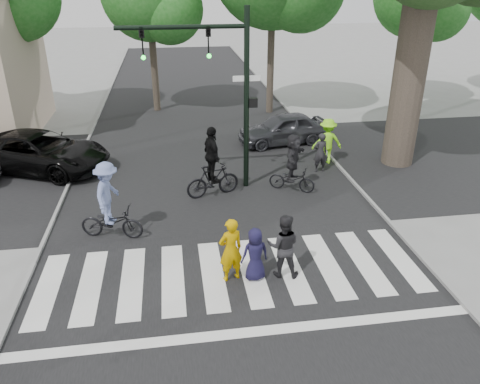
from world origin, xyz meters
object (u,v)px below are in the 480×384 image
object	(u,v)px
cyclist_mid	(212,168)
pedestrian_woman	(231,250)
car_suv	(40,152)
traffic_signal	(220,76)
pedestrian_child	(255,254)
pedestrian_adult	(284,246)
cyclist_left	(110,206)
car_grey	(283,128)
cyclist_right	(293,166)

from	to	relation	value
cyclist_mid	pedestrian_woman	bearing A→B (deg)	-90.34
cyclist_mid	car_suv	world-z (taller)	cyclist_mid
traffic_signal	car_suv	size ratio (longest dim) A/B	1.13
pedestrian_woman	cyclist_mid	world-z (taller)	cyclist_mid
pedestrian_child	pedestrian_adult	distance (m)	0.73
pedestrian_adult	cyclist_mid	bearing A→B (deg)	-61.07
pedestrian_child	cyclist_left	xyz separation A→B (m)	(-3.67, 2.57, 0.30)
pedestrian_woman	pedestrian_adult	bearing A→B (deg)	162.64
pedestrian_adult	cyclist_mid	world-z (taller)	cyclist_mid
pedestrian_woman	car_grey	xyz separation A→B (m)	(3.62, 9.69, -0.17)
pedestrian_woman	car_grey	bearing A→B (deg)	-127.73
traffic_signal	car_suv	xyz separation A→B (m)	(-6.65, 2.64, -3.17)
pedestrian_adult	car_grey	size ratio (longest dim) A/B	0.42
pedestrian_adult	cyclist_left	size ratio (longest dim) A/B	0.73
pedestrian_child	cyclist_right	xyz separation A→B (m)	(2.18, 4.87, 0.22)
traffic_signal	pedestrian_child	size ratio (longest dim) A/B	4.32
pedestrian_child	pedestrian_adult	size ratio (longest dim) A/B	0.83
cyclist_left	car_grey	world-z (taller)	cyclist_left
pedestrian_woman	cyclist_right	xyz separation A→B (m)	(2.77, 4.82, 0.07)
pedestrian_child	pedestrian_adult	world-z (taller)	pedestrian_adult
pedestrian_child	cyclist_mid	xyz separation A→B (m)	(-0.56, 4.87, 0.30)
car_grey	car_suv	bearing A→B (deg)	-90.41
cyclist_left	cyclist_mid	xyz separation A→B (m)	(3.11, 2.30, 0.00)
cyclist_right	cyclist_mid	bearing A→B (deg)	179.96
traffic_signal	car_grey	distance (m)	6.22
car_grey	cyclist_mid	bearing A→B (deg)	-46.07
cyclist_mid	cyclist_right	size ratio (longest dim) A/B	1.19
cyclist_left	cyclist_right	world-z (taller)	cyclist_left
cyclist_left	pedestrian_child	bearing A→B (deg)	-35.06
cyclist_mid	pedestrian_child	bearing A→B (deg)	-83.42
cyclist_right	pedestrian_adult	bearing A→B (deg)	-106.90
pedestrian_woman	cyclist_left	xyz separation A→B (m)	(-3.08, 2.53, 0.15)
pedestrian_child	cyclist_right	bearing A→B (deg)	-122.80
pedestrian_woman	cyclist_left	world-z (taller)	cyclist_left
pedestrian_woman	cyclist_mid	xyz separation A→B (m)	(0.03, 4.82, 0.15)
pedestrian_child	pedestrian_adult	xyz separation A→B (m)	(0.72, 0.04, 0.14)
traffic_signal	pedestrian_woman	distance (m)	6.26
cyclist_mid	cyclist_right	xyz separation A→B (m)	(2.74, -0.00, -0.09)
car_suv	car_grey	bearing A→B (deg)	-56.97
traffic_signal	cyclist_right	bearing A→B (deg)	-14.79
pedestrian_adult	car_grey	bearing A→B (deg)	-89.31
pedestrian_child	car_grey	xyz separation A→B (m)	(3.03, 9.74, -0.02)
cyclist_right	cyclist_left	bearing A→B (deg)	-158.59
car_grey	pedestrian_child	bearing A→B (deg)	-26.93
car_grey	pedestrian_woman	bearing A→B (deg)	-30.14
pedestrian_woman	car_suv	world-z (taller)	pedestrian_woman
pedestrian_woman	cyclist_right	distance (m)	5.56
car_suv	car_grey	world-z (taller)	car_suv
pedestrian_adult	pedestrian_child	bearing A→B (deg)	17.68
pedestrian_child	car_grey	world-z (taller)	pedestrian_child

